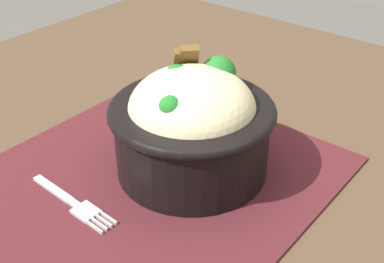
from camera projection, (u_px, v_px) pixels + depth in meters
name	position (u px, v px, depth m)	size (l,w,h in m)	color
table	(168.00, 215.00, 0.62)	(1.04, 0.99, 0.73)	#4C3826
placemat	(149.00, 177.00, 0.57)	(0.38, 0.35, 0.00)	#47191E
bowl	(192.00, 123.00, 0.55)	(0.19, 0.19, 0.14)	black
fork	(74.00, 204.00, 0.52)	(0.02, 0.13, 0.00)	#B8B8B8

